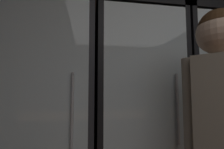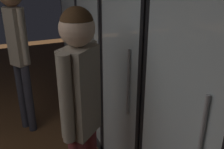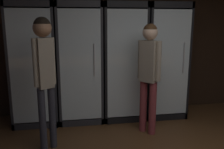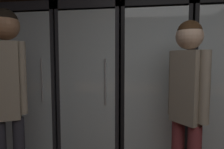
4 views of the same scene
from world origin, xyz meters
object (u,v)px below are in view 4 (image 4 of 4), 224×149
at_px(cooler_far_left, 42,86).
at_px(cooler_center, 153,88).
at_px(shopper_near, 7,83).
at_px(shopper_far, 187,97).
at_px(cooler_left, 95,87).
at_px(cooler_right, 216,89).

distance_m(cooler_far_left, cooler_center, 1.47).
height_order(shopper_near, shopper_far, shopper_near).
relative_size(cooler_left, cooler_center, 1.00).
bearing_deg(shopper_far, cooler_center, 107.73).
height_order(cooler_center, shopper_far, cooler_center).
bearing_deg(cooler_left, cooler_far_left, -179.99).
distance_m(cooler_center, shopper_far, 0.80).
distance_m(cooler_far_left, cooler_right, 2.20).
distance_m(cooler_right, shopper_near, 2.20).
bearing_deg(cooler_right, cooler_left, 179.91).
relative_size(cooler_far_left, shopper_far, 1.20).
xyz_separation_m(cooler_left, cooler_right, (1.47, -0.00, 0.01)).
relative_size(shopper_near, shopper_far, 1.05).
height_order(cooler_far_left, cooler_left, same).
bearing_deg(shopper_far, shopper_near, -169.48).
distance_m(cooler_center, shopper_near, 1.60).
bearing_deg(cooler_right, cooler_center, 179.97).
relative_size(cooler_left, shopper_near, 1.14).
bearing_deg(cooler_right, shopper_near, -152.11).
distance_m(cooler_left, shopper_near, 1.15).
relative_size(cooler_left, cooler_right, 1.00).
xyz_separation_m(cooler_far_left, cooler_right, (2.20, -0.00, 0.01)).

